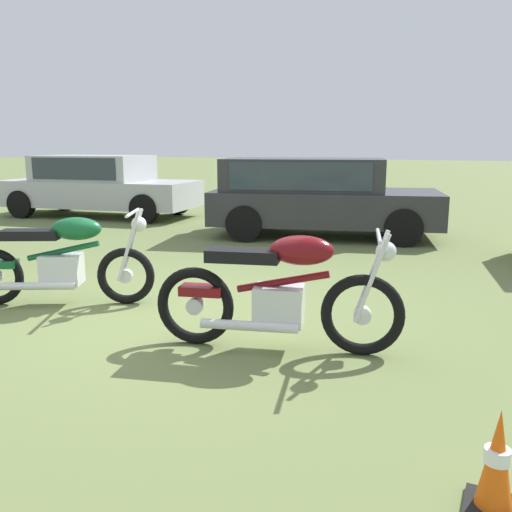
% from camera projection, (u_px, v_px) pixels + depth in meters
% --- Properties ---
extents(ground_plane, '(120.00, 120.00, 0.00)m').
position_uv_depth(ground_plane, '(169.00, 315.00, 5.49)').
color(ground_plane, olive).
extents(motorcycle_green, '(1.81, 1.15, 1.02)m').
position_uv_depth(motorcycle_green, '(62.00, 260.00, 5.78)').
color(motorcycle_green, black).
rests_on(motorcycle_green, ground).
extents(motorcycle_maroon, '(2.02, 0.87, 1.02)m').
position_uv_depth(motorcycle_maroon, '(279.00, 293.00, 4.48)').
color(motorcycle_maroon, black).
rests_on(motorcycle_maroon, ground).
extents(car_silver, '(4.80, 2.42, 1.43)m').
position_uv_depth(car_silver, '(97.00, 182.00, 12.97)').
color(car_silver, '#B2B5BA').
rests_on(car_silver, ground).
extents(car_charcoal, '(4.45, 2.89, 1.43)m').
position_uv_depth(car_charcoal, '(314.00, 191.00, 10.14)').
color(car_charcoal, '#2D2D33').
rests_on(car_charcoal, ground).
extents(traffic_cone, '(0.25, 0.25, 0.51)m').
position_uv_depth(traffic_cone, '(497.00, 465.00, 2.52)').
color(traffic_cone, '#EA590F').
rests_on(traffic_cone, ground).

